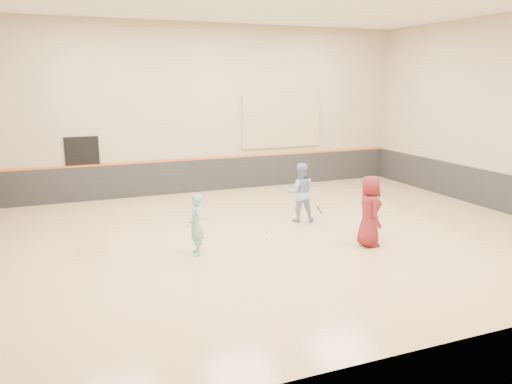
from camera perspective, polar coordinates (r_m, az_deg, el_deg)
name	(u,v)px	position (r m, az deg, el deg)	size (l,w,h in m)	color
room	(279,206)	(13.04, 2.67, -1.62)	(15.04, 12.04, 6.22)	tan
wainscot_back	(212,175)	(18.55, -5.03, 1.98)	(14.90, 0.04, 1.20)	#232326
wainscot_right	(494,191)	(17.49, 25.52, 0.12)	(0.04, 11.90, 1.20)	#232326
accent_stripe	(212,158)	(18.43, -5.05, 3.86)	(14.90, 0.03, 0.06)	#D85914
acoustic_panel	(282,121)	(19.27, 2.95, 8.11)	(3.20, 0.08, 2.00)	tan
doorway	(83,169)	(17.72, -19.13, 2.46)	(1.10, 0.05, 2.20)	black
girl	(196,225)	(11.75, -6.87, -3.74)	(0.53, 0.35, 1.46)	#6FC1B4
instructor	(300,192)	(14.47, 5.08, -0.04)	(0.83, 0.65, 1.72)	#88A3D3
young_man	(369,211)	(12.59, 12.84, -2.13)	(0.86, 0.56, 1.77)	maroon
held_racket	(313,201)	(14.39, 6.57, -1.04)	(0.49, 0.49, 0.58)	#BACB2C
spare_racket	(202,218)	(14.68, -6.20, -3.00)	(0.76, 0.76, 0.16)	#9DC32A
ball_under_racket	(267,239)	(12.92, 1.27, -5.35)	(0.07, 0.07, 0.07)	#DBE936
ball_in_hand	(382,203)	(12.44, 14.19, -1.20)	(0.07, 0.07, 0.07)	#D2E435
ball_beside_spare	(188,226)	(14.10, -7.81, -3.91)	(0.07, 0.07, 0.07)	#B9DA32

